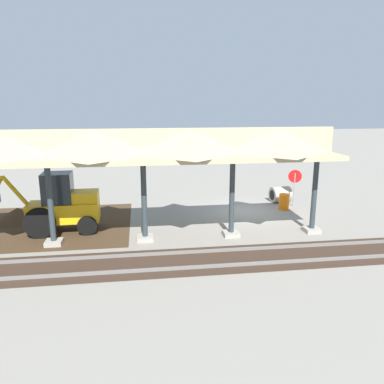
{
  "coord_description": "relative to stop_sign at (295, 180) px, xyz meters",
  "views": [
    {
      "loc": [
        5.8,
        19.38,
        5.98
      ],
      "look_at": [
        3.29,
        1.48,
        1.6
      ],
      "focal_mm": 35.0,
      "sensor_mm": 36.0,
      "label": 1
    }
  ],
  "objects": [
    {
      "name": "rail_tracks",
      "position": [
        3.02,
        6.91,
        -1.52
      ],
      "size": [
        60.0,
        2.58,
        0.15
      ],
      "color": "slate",
      "rests_on": "ground"
    },
    {
      "name": "platform_canopy",
      "position": [
        10.65,
        4.37,
        2.62
      ],
      "size": [
        20.66,
        3.2,
        4.9
      ],
      "color": "#9E998E",
      "rests_on": "ground"
    },
    {
      "name": "traffic_barrel",
      "position": [
        0.81,
        0.58,
        -1.1
      ],
      "size": [
        0.56,
        0.56,
        0.9
      ],
      "primitive_type": "cylinder",
      "color": "orange",
      "rests_on": "ground"
    },
    {
      "name": "ground_plane",
      "position": [
        3.02,
        0.73,
        -1.55
      ],
      "size": [
        120.0,
        120.0,
        0.0
      ],
      "primitive_type": "plane",
      "color": "gray"
    },
    {
      "name": "stop_sign",
      "position": [
        0.0,
        0.0,
        0.0
      ],
      "size": [
        0.72,
        0.29,
        2.16
      ],
      "color": "gray",
      "rests_on": "ground"
    },
    {
      "name": "dirt_work_zone",
      "position": [
        13.78,
        1.64,
        -1.55
      ],
      "size": [
        8.72,
        7.0,
        0.01
      ],
      "primitive_type": "cube",
      "color": "#42301E",
      "rests_on": "ground"
    },
    {
      "name": "concrete_pipe",
      "position": [
        0.43,
        -1.0,
        -1.07
      ],
      "size": [
        1.23,
        1.09,
        0.96
      ],
      "color": "#9E9384",
      "rests_on": "ground"
    },
    {
      "name": "dirt_mound",
      "position": [
        15.14,
        0.61,
        -1.55
      ],
      "size": [
        4.94,
        4.94,
        1.35
      ],
      "primitive_type": "cone",
      "color": "#42301E",
      "rests_on": "ground"
    },
    {
      "name": "backhoe",
      "position": [
        12.56,
        2.68,
        -0.28
      ],
      "size": [
        5.05,
        1.77,
        2.82
      ],
      "color": "#EAB214",
      "rests_on": "ground"
    }
  ]
}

